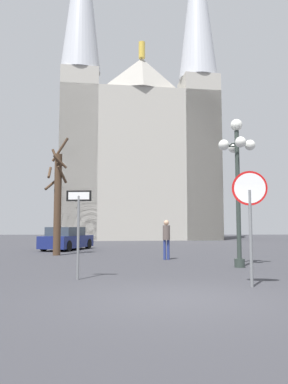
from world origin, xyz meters
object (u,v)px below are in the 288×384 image
(one_way_arrow_sign, at_px, (78,221))
(street_lamp, at_px, (237,165))
(pedestrian_walking, at_px, (166,236))
(parked_car_near_navy, at_px, (67,239))
(cathedral, at_px, (138,137))
(stop_sign, at_px, (250,204))
(bare_tree, at_px, (57,199))

(one_way_arrow_sign, height_order, street_lamp, street_lamp)
(pedestrian_walking, bearing_deg, parked_car_near_navy, 128.27)
(cathedral, relative_size, one_way_arrow_sign, 15.60)
(street_lamp, distance_m, pedestrian_walking, 4.72)
(stop_sign, height_order, one_way_arrow_sign, stop_sign)
(street_lamp, relative_size, bare_tree, 0.88)
(one_way_arrow_sign, relative_size, pedestrian_walking, 1.41)
(cathedral, height_order, street_lamp, cathedral)
(street_lamp, bearing_deg, bare_tree, 142.62)
(cathedral, xyz_separation_m, bare_tree, (-4.36, -23.39, -8.85))
(cathedral, xyz_separation_m, stop_sign, (2.33, -33.56, -9.70))
(one_way_arrow_sign, height_order, pedestrian_walking, one_way_arrow_sign)
(cathedral, relative_size, stop_sign, 13.60)
(parked_car_near_navy, relative_size, pedestrian_walking, 2.69)
(bare_tree, bearing_deg, pedestrian_walking, -26.41)
(cathedral, height_order, bare_tree, cathedral)
(parked_car_near_navy, xyz_separation_m, pedestrian_walking, (5.57, -7.06, 0.38))
(cathedral, relative_size, parked_car_near_navy, 8.20)
(bare_tree, height_order, parked_car_near_navy, bare_tree)
(street_lamp, height_order, bare_tree, bare_tree)
(street_lamp, xyz_separation_m, parked_car_near_navy, (-7.88, 10.24, -2.99))
(bare_tree, distance_m, pedestrian_walking, 6.19)
(street_lamp, height_order, pedestrian_walking, street_lamp)
(street_lamp, relative_size, parked_car_near_navy, 1.16)
(one_way_arrow_sign, height_order, bare_tree, bare_tree)
(bare_tree, relative_size, parked_car_near_navy, 1.32)
(stop_sign, height_order, bare_tree, bare_tree)
(stop_sign, relative_size, one_way_arrow_sign, 1.15)
(cathedral, bearing_deg, stop_sign, -86.02)
(stop_sign, xyz_separation_m, one_way_arrow_sign, (-4.33, 1.39, -0.39))
(one_way_arrow_sign, xyz_separation_m, street_lamp, (5.26, 2.95, 2.07))
(stop_sign, xyz_separation_m, street_lamp, (0.93, 4.34, 1.68))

